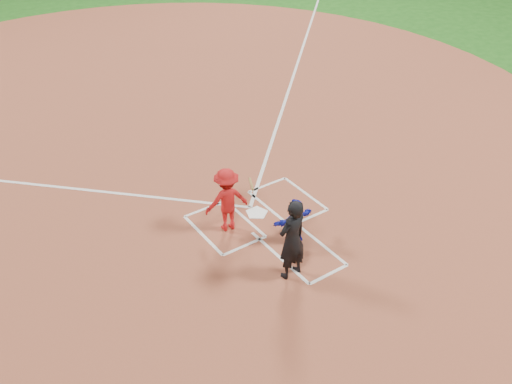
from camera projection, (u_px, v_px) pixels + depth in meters
ground at (257, 213)px, 14.53m from camera, size 120.00×120.00×0.00m
home_plate_dirt at (152, 124)px, 18.62m from camera, size 28.00×28.00×0.01m
home_plate at (257, 213)px, 14.52m from camera, size 0.60×0.60×0.02m
catcher at (295, 221)px, 13.27m from camera, size 1.09×0.36×1.17m
umpire at (292, 239)px, 12.08m from camera, size 0.76×0.55×1.96m
chalk_markings at (162, 132)px, 18.12m from camera, size 28.35×17.32×0.01m
batter_at_plate at (227, 200)px, 13.56m from camera, size 1.42×0.94×1.66m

